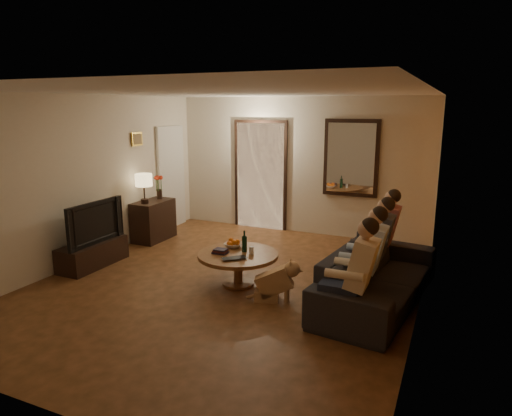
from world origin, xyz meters
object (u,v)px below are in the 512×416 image
at_px(coffee_table, 238,269).
at_px(laptop, 235,259).
at_px(bowl, 234,245).
at_px(dog, 274,280).
at_px(table_lamp, 144,188).
at_px(person_c, 375,249).
at_px(tv, 90,222).
at_px(person_b, 366,263).
at_px(tv_stand, 93,254).
at_px(person_d, 383,237).
at_px(dresser, 153,220).
at_px(wine_bottle, 244,241).
at_px(sofa, 378,276).
at_px(person_a, 355,281).

xyz_separation_m(coffee_table, laptop, (0.10, -0.28, 0.24)).
bearing_deg(bowl, dog, -32.52).
bearing_deg(table_lamp, dog, -24.88).
xyz_separation_m(person_c, coffee_table, (-1.76, -0.48, -0.38)).
xyz_separation_m(tv, person_b, (4.15, 0.11, -0.10)).
relative_size(dog, coffee_table, 0.51).
xyz_separation_m(tv_stand, person_c, (4.15, 0.71, 0.41)).
height_order(person_b, person_d, same).
distance_m(dresser, dog, 3.47).
height_order(bowl, wine_bottle, wine_bottle).
xyz_separation_m(sofa, laptop, (-1.76, -0.46, 0.11)).
bearing_deg(tv_stand, person_d, 17.53).
xyz_separation_m(sofa, dog, (-1.19, -0.50, -0.07)).
bearing_deg(person_d, tv, -162.47).
height_order(tv_stand, laptop, laptop).
bearing_deg(person_b, person_c, 90.00).
xyz_separation_m(wine_bottle, laptop, (0.05, -0.38, -0.14)).
height_order(sofa, bowl, sofa).
bearing_deg(table_lamp, coffee_table, -24.67).
bearing_deg(tv_stand, dresser, 90.00).
xyz_separation_m(table_lamp, person_b, (4.15, -1.22, -0.40)).
relative_size(sofa, laptop, 7.28).
height_order(person_a, wine_bottle, person_a).
distance_m(table_lamp, coffee_table, 2.74).
bearing_deg(coffee_table, person_a, -22.36).
height_order(person_b, wine_bottle, person_b).
height_order(person_c, person_d, same).
height_order(dog, bowl, dog).
height_order(tv_stand, person_d, person_d).
xyz_separation_m(table_lamp, coffee_table, (2.39, -1.10, -0.77)).
bearing_deg(dresser, person_b, -19.16).
height_order(person_b, dog, person_b).
distance_m(dresser, bowl, 2.47).
bearing_deg(person_c, sofa, -71.57).
bearing_deg(dog, person_c, 19.43).
bearing_deg(dog, laptop, 159.34).
distance_m(dresser, sofa, 4.40).
xyz_separation_m(person_d, laptop, (-1.66, -1.36, -0.14)).
bearing_deg(table_lamp, wine_bottle, -22.24).
bearing_deg(coffee_table, sofa, 5.43).
bearing_deg(person_a, laptop, 165.03).
bearing_deg(dresser, table_lamp, -90.00).
bearing_deg(person_c, person_d, 90.00).
bearing_deg(coffee_table, tv, -174.41).
relative_size(person_c, dog, 2.14).
bearing_deg(person_b, bowl, 169.95).
xyz_separation_m(person_a, laptop, (-1.66, 0.44, -0.14)).
bearing_deg(wine_bottle, dresser, 153.48).
relative_size(tv_stand, bowl, 4.34).
bearing_deg(tv, person_a, -96.73).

